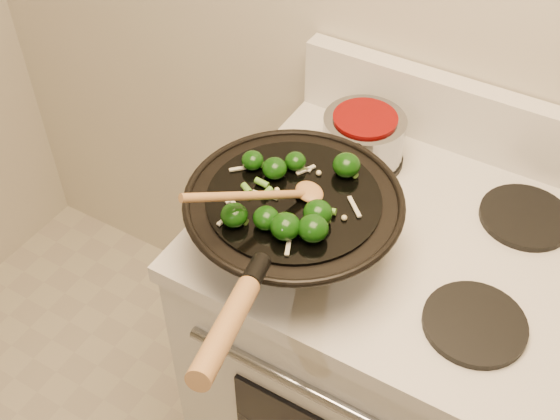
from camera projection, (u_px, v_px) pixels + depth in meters
The scene contains 5 objects.
stove at pixel (387, 361), 1.68m from camera, with size 0.78×0.67×1.08m.
wok at pixel (293, 220), 1.28m from camera, with size 0.40×0.65×0.24m.
stirfry at pixel (289, 199), 1.22m from camera, with size 0.27×0.26×0.05m.
wooden_spoon at pixel (275, 194), 1.20m from camera, with size 0.16×0.25×0.12m.
saucepan at pixel (363, 137), 1.48m from camera, with size 0.17×0.28×0.10m.
Camera 1 is at (-0.04, 0.23, 1.91)m, focal length 45.00 mm.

